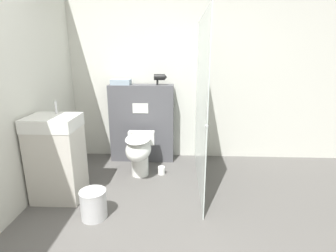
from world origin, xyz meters
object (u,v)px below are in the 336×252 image
object	(u,v)px
sink_vanity	(57,158)
waste_bin	(94,204)
toilet	(139,151)
hair_drier	(160,77)

from	to	relation	value
sink_vanity	waste_bin	xyz separation A→B (m)	(0.50, -0.36, -0.33)
sink_vanity	toilet	bearing A→B (deg)	34.65
toilet	sink_vanity	world-z (taller)	sink_vanity
toilet	sink_vanity	size ratio (longest dim) A/B	0.55
toilet	waste_bin	distance (m)	0.99
sink_vanity	hair_drier	world-z (taller)	hair_drier
hair_drier	waste_bin	xyz separation A→B (m)	(-0.55, -1.47, -1.09)
toilet	hair_drier	xyz separation A→B (m)	(0.24, 0.56, 0.89)
toilet	sink_vanity	xyz separation A→B (m)	(-0.81, -0.56, 0.12)
sink_vanity	hair_drier	distance (m)	1.71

